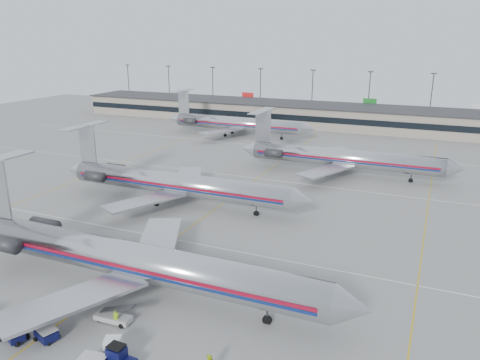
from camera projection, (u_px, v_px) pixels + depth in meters
The scene contains 14 objects.
ground at pixel (127, 273), 52.24m from camera, with size 260.00×260.00×0.00m, color gray.
apron_markings at pixel (174, 239), 61.01m from camera, with size 160.00×0.15×0.02m, color silver.
terminal at pixel (329, 116), 137.32m from camera, with size 162.00×17.00×6.25m.
light_mast_row at pixel (340, 92), 148.05m from camera, with size 163.60×0.40×15.28m.
jet_foreground at pixel (129, 259), 47.83m from camera, with size 47.28×27.84×12.38m.
jet_second_row at pixel (173, 183), 73.51m from camera, with size 43.91×25.86×11.49m.
jet_third_row at pixel (339, 157), 88.98m from camera, with size 42.25×25.99×11.55m.
jet_back_row at pixel (235, 123), 124.21m from camera, with size 41.90×25.77×11.46m.
tug_center at pixel (12, 331), 40.53m from camera, with size 2.75×2.08×2.00m.
tug_right at pixel (119, 358), 37.09m from camera, with size 2.54×1.34×2.04m.
cart_outer at pixel (46, 334), 40.65m from camera, with size 2.37×1.98×1.15m.
uld_container at pixel (113, 347), 38.46m from camera, with size 2.01×1.88×1.68m.
belt_loader at pixel (114, 317), 43.16m from camera, with size 4.19×1.46×2.20m.
ramp_worker_near at pixel (116, 318), 42.58m from camera, with size 0.60×0.39×1.63m, color #91C812.
Camera 1 is at (30.14, -38.05, 25.33)m, focal length 35.00 mm.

